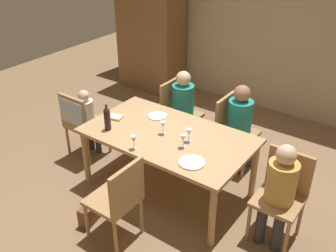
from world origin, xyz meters
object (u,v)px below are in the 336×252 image
at_px(wine_glass_centre, 189,133).
at_px(chair_far_left, 177,109).
at_px(wine_glass_near_right, 163,125).
at_px(person_man_guest, 241,122).
at_px(handbag, 90,213).
at_px(chair_far_right, 232,127).
at_px(dinner_plate_host, 192,162).
at_px(dining_table, 168,140).
at_px(dinner_plate_guest_left, 157,116).
at_px(wine_bottle_tall_green, 107,118).
at_px(wine_glass_far, 183,138).
at_px(chair_left_end, 79,118).
at_px(person_man_bearded, 184,104).
at_px(chair_near, 119,197).
at_px(person_woman_host, 280,188).
at_px(chair_right_end, 283,190).
at_px(person_child_small, 87,116).
at_px(wine_glass_near_left, 134,140).
at_px(armoire_cabinet, 150,28).

bearing_deg(wine_glass_centre, chair_far_left, 130.23).
bearing_deg(wine_glass_centre, wine_glass_near_right, -174.63).
distance_m(person_man_guest, handbag, 2.06).
bearing_deg(chair_far_right, dinner_plate_host, 8.46).
bearing_deg(handbag, dining_table, 68.98).
xyz_separation_m(dinner_plate_host, dinner_plate_guest_left, (-0.85, 0.57, 0.00)).
bearing_deg(wine_bottle_tall_green, wine_glass_far, 11.58).
bearing_deg(chair_left_end, wine_glass_far, -0.05).
xyz_separation_m(person_man_bearded, wine_bottle_tall_green, (-0.21, -1.22, 0.26)).
bearing_deg(wine_glass_far, wine_glass_centre, 96.60).
distance_m(chair_far_right, chair_near, 1.84).
distance_m(person_woman_host, wine_glass_far, 1.05).
relative_size(dining_table, wine_glass_far, 12.32).
distance_m(person_woman_host, wine_glass_near_right, 1.37).
bearing_deg(chair_left_end, dining_table, 5.45).
bearing_deg(dinner_plate_host, person_woman_host, 19.96).
height_order(wine_glass_centre, handbag, wine_glass_centre).
bearing_deg(chair_near, person_man_guest, -10.93).
xyz_separation_m(chair_far_right, dinner_plate_host, (0.18, -1.22, 0.23)).
relative_size(wine_glass_near_right, wine_glass_far, 1.00).
bearing_deg(chair_right_end, handbag, 31.20).
relative_size(person_man_bearded, person_child_small, 1.17).
relative_size(chair_near, handbag, 3.29).
xyz_separation_m(wine_glass_near_left, wine_glass_near_right, (0.06, 0.41, 0.00)).
bearing_deg(person_woman_host, chair_far_left, -27.50).
relative_size(wine_glass_far, dinner_plate_host, 0.57).
height_order(person_man_bearded, wine_glass_near_left, person_man_bearded).
distance_m(chair_far_left, wine_glass_centre, 1.23).
relative_size(chair_near, person_child_small, 0.98).
bearing_deg(handbag, person_woman_host, 28.24).
xyz_separation_m(dining_table, dinner_plate_guest_left, (-0.34, 0.26, 0.08)).
bearing_deg(person_woman_host, wine_glass_far, 5.59).
xyz_separation_m(person_man_guest, wine_glass_centre, (-0.17, -0.91, 0.22)).
bearing_deg(chair_left_end, chair_near, -29.60).
height_order(wine_glass_centre, wine_glass_far, same).
height_order(chair_right_end, wine_glass_centre, chair_right_end).
xyz_separation_m(chair_far_left, handbag, (0.15, -1.82, -0.42)).
height_order(chair_far_left, person_child_small, person_child_small).
relative_size(person_man_bearded, handbag, 3.92).
relative_size(wine_glass_near_right, handbag, 0.53).
distance_m(chair_right_end, handbag, 1.97).
height_order(chair_right_end, chair_near, same).
bearing_deg(chair_far_right, person_man_bearded, -90.00).
distance_m(armoire_cabinet, chair_right_end, 4.02).
height_order(armoire_cabinet, wine_glass_far, armoire_cabinet).
height_order(chair_near, wine_bottle_tall_green, wine_bottle_tall_green).
bearing_deg(wine_glass_near_right, wine_bottle_tall_green, -152.96).
distance_m(chair_left_end, person_child_small, 0.15).
bearing_deg(person_man_bearded, chair_far_left, -90.00).
distance_m(chair_near, person_man_guest, 1.86).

